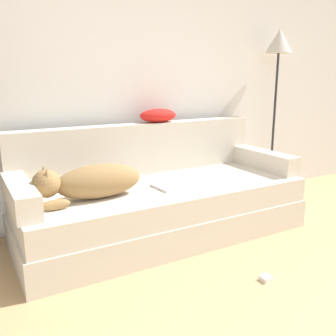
{
  "coord_description": "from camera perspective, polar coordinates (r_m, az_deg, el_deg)",
  "views": [
    {
      "loc": [
        -1.53,
        -0.39,
        1.25
      ],
      "look_at": [
        -0.17,
        2.0,
        0.57
      ],
      "focal_mm": 40.0,
      "sensor_mm": 36.0,
      "label": 1
    }
  ],
  "objects": [
    {
      "name": "wall_back",
      "position": [
        3.45,
        -3.35,
        15.49
      ],
      "size": [
        6.96,
        0.06,
        2.7
      ],
      "color": "silver",
      "rests_on": "ground_plane"
    },
    {
      "name": "couch",
      "position": [
        3.02,
        -0.9,
        -6.35
      ],
      "size": [
        2.26,
        0.93,
        0.42
      ],
      "color": "beige",
      "rests_on": "ground_plane"
    },
    {
      "name": "couch_backrest",
      "position": [
        3.24,
        -4.3,
        2.95
      ],
      "size": [
        2.22,
        0.15,
        0.43
      ],
      "color": "beige",
      "rests_on": "couch"
    },
    {
      "name": "couch_arm_left",
      "position": [
        2.61,
        -21.68,
        -3.78
      ],
      "size": [
        0.15,
        0.74,
        0.16
      ],
      "color": "beige",
      "rests_on": "couch"
    },
    {
      "name": "couch_arm_right",
      "position": [
        3.54,
        14.27,
        1.25
      ],
      "size": [
        0.15,
        0.74,
        0.16
      ],
      "color": "beige",
      "rests_on": "couch"
    },
    {
      "name": "dog",
      "position": [
        2.62,
        -11.75,
        -2.07
      ],
      "size": [
        0.75,
        0.26,
        0.26
      ],
      "color": "olive",
      "rests_on": "couch"
    },
    {
      "name": "laptop",
      "position": [
        2.89,
        1.02,
        -2.62
      ],
      "size": [
        0.33,
        0.25,
        0.02
      ],
      "rotation": [
        0.0,
        0.0,
        0.08
      ],
      "color": "silver",
      "rests_on": "couch"
    },
    {
      "name": "throw_pillow",
      "position": [
        3.3,
        -1.51,
        8.01
      ],
      "size": [
        0.34,
        0.19,
        0.12
      ],
      "color": "red",
      "rests_on": "couch_backrest"
    },
    {
      "name": "floor_lamp",
      "position": [
        4.12,
        16.46,
        16.02
      ],
      "size": [
        0.27,
        0.27,
        1.71
      ],
      "color": "#232326",
      "rests_on": "ground_plane"
    },
    {
      "name": "power_adapter",
      "position": [
        2.52,
        14.68,
        -15.94
      ],
      "size": [
        0.06,
        0.06,
        0.03
      ],
      "color": "white",
      "rests_on": "ground_plane"
    }
  ]
}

